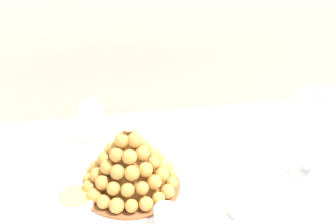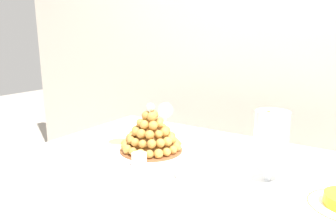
{
  "view_description": "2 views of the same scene",
  "coord_description": "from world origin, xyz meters",
  "px_view_note": "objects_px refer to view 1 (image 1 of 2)",
  "views": [
    {
      "loc": [
        -0.27,
        -0.89,
        1.44
      ],
      "look_at": [
        -0.1,
        0.05,
        0.95
      ],
      "focal_mm": 45.0,
      "sensor_mm": 36.0,
      "label": 1
    },
    {
      "loc": [
        0.56,
        -0.99,
        1.22
      ],
      "look_at": [
        -0.08,
        -0.03,
        0.94
      ],
      "focal_mm": 33.7,
      "sensor_mm": 36.0,
      "label": 2
    }
  ],
  "objects_px": {
    "serving_tray": "(156,198)",
    "macaron_goblet": "(313,122)",
    "dessert_cup_left": "(73,224)",
    "dessert_cup_centre": "(240,206)",
    "creme_brulee_ramekin": "(76,199)",
    "wine_glass": "(91,111)",
    "dessert_cup_mid_left": "(166,218)",
    "croquembouche": "(130,163)"
  },
  "relations": [
    {
      "from": "serving_tray",
      "to": "macaron_goblet",
      "type": "bearing_deg",
      "value": 6.33
    },
    {
      "from": "dessert_cup_left",
      "to": "dessert_cup_centre",
      "type": "relative_size",
      "value": 0.89
    },
    {
      "from": "dessert_cup_centre",
      "to": "creme_brulee_ramekin",
      "type": "relative_size",
      "value": 0.55
    },
    {
      "from": "creme_brulee_ramekin",
      "to": "macaron_goblet",
      "type": "distance_m",
      "value": 0.66
    },
    {
      "from": "dessert_cup_centre",
      "to": "macaron_goblet",
      "type": "xyz_separation_m",
      "value": [
        0.24,
        0.15,
        0.13
      ]
    },
    {
      "from": "creme_brulee_ramekin",
      "to": "dessert_cup_left",
      "type": "bearing_deg",
      "value": -92.16
    },
    {
      "from": "dessert_cup_centre",
      "to": "wine_glass",
      "type": "distance_m",
      "value": 0.54
    },
    {
      "from": "dessert_cup_left",
      "to": "wine_glass",
      "type": "height_order",
      "value": "wine_glass"
    },
    {
      "from": "dessert_cup_mid_left",
      "to": "macaron_goblet",
      "type": "height_order",
      "value": "macaron_goblet"
    },
    {
      "from": "croquembouche",
      "to": "macaron_goblet",
      "type": "relative_size",
      "value": 1.04
    },
    {
      "from": "serving_tray",
      "to": "dessert_cup_left",
      "type": "distance_m",
      "value": 0.23
    },
    {
      "from": "dessert_cup_centre",
      "to": "wine_glass",
      "type": "relative_size",
      "value": 0.34
    },
    {
      "from": "dessert_cup_left",
      "to": "macaron_goblet",
      "type": "relative_size",
      "value": 0.19
    },
    {
      "from": "dessert_cup_mid_left",
      "to": "creme_brulee_ramekin",
      "type": "relative_size",
      "value": 0.56
    },
    {
      "from": "croquembouche",
      "to": "dessert_cup_mid_left",
      "type": "distance_m",
      "value": 0.18
    },
    {
      "from": "serving_tray",
      "to": "dessert_cup_left",
      "type": "height_order",
      "value": "dessert_cup_left"
    },
    {
      "from": "macaron_goblet",
      "to": "wine_glass",
      "type": "xyz_separation_m",
      "value": [
        -0.59,
        0.26,
        -0.04
      ]
    },
    {
      "from": "croquembouche",
      "to": "dessert_cup_left",
      "type": "distance_m",
      "value": 0.21
    },
    {
      "from": "dessert_cup_left",
      "to": "dessert_cup_mid_left",
      "type": "bearing_deg",
      "value": -5.43
    },
    {
      "from": "dessert_cup_centre",
      "to": "wine_glass",
      "type": "bearing_deg",
      "value": 130.9
    },
    {
      "from": "croquembouche",
      "to": "creme_brulee_ramekin",
      "type": "bearing_deg",
      "value": -162.85
    },
    {
      "from": "macaron_goblet",
      "to": "croquembouche",
      "type": "bearing_deg",
      "value": 179.21
    },
    {
      "from": "serving_tray",
      "to": "dessert_cup_centre",
      "type": "bearing_deg",
      "value": -26.43
    },
    {
      "from": "dessert_cup_mid_left",
      "to": "dessert_cup_centre",
      "type": "xyz_separation_m",
      "value": [
        0.19,
        0.01,
        -0.0
      ]
    },
    {
      "from": "creme_brulee_ramekin",
      "to": "macaron_goblet",
      "type": "height_order",
      "value": "macaron_goblet"
    },
    {
      "from": "macaron_goblet",
      "to": "wine_glass",
      "type": "relative_size",
      "value": 1.56
    },
    {
      "from": "serving_tray",
      "to": "dessert_cup_centre",
      "type": "relative_size",
      "value": 9.78
    },
    {
      "from": "serving_tray",
      "to": "dessert_cup_centre",
      "type": "distance_m",
      "value": 0.22
    },
    {
      "from": "croquembouche",
      "to": "wine_glass",
      "type": "distance_m",
      "value": 0.27
    },
    {
      "from": "wine_glass",
      "to": "dessert_cup_mid_left",
      "type": "bearing_deg",
      "value": -68.77
    },
    {
      "from": "dessert_cup_left",
      "to": "wine_glass",
      "type": "distance_m",
      "value": 0.41
    },
    {
      "from": "croquembouche",
      "to": "macaron_goblet",
      "type": "height_order",
      "value": "macaron_goblet"
    },
    {
      "from": "dessert_cup_centre",
      "to": "creme_brulee_ramekin",
      "type": "bearing_deg",
      "value": 164.78
    },
    {
      "from": "croquembouche",
      "to": "dessert_cup_left",
      "type": "relative_size",
      "value": 5.36
    },
    {
      "from": "dessert_cup_centre",
      "to": "creme_brulee_ramekin",
      "type": "xyz_separation_m",
      "value": [
        -0.4,
        0.11,
        -0.01
      ]
    },
    {
      "from": "dessert_cup_left",
      "to": "macaron_goblet",
      "type": "xyz_separation_m",
      "value": [
        0.65,
        0.14,
        0.13
      ]
    },
    {
      "from": "dessert_cup_mid_left",
      "to": "dessert_cup_centre",
      "type": "relative_size",
      "value": 1.01
    },
    {
      "from": "serving_tray",
      "to": "dessert_cup_mid_left",
      "type": "distance_m",
      "value": 0.11
    },
    {
      "from": "croquembouche",
      "to": "dessert_cup_centre",
      "type": "bearing_deg",
      "value": -30.98
    },
    {
      "from": "dessert_cup_centre",
      "to": "dessert_cup_left",
      "type": "bearing_deg",
      "value": 178.63
    },
    {
      "from": "wine_glass",
      "to": "macaron_goblet",
      "type": "bearing_deg",
      "value": -23.36
    },
    {
      "from": "dessert_cup_left",
      "to": "creme_brulee_ramekin",
      "type": "height_order",
      "value": "dessert_cup_left"
    }
  ]
}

